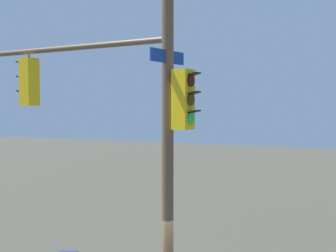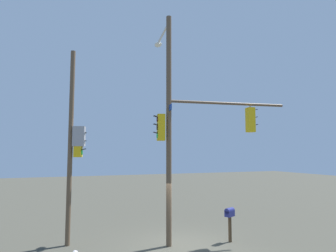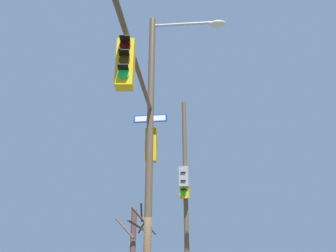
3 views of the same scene
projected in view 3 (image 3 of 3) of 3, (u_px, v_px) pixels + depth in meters
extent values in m
cylinder|color=brown|center=(150.00, 142.00, 9.59)|extent=(0.22, 0.22, 9.61)
cylinder|color=silver|center=(185.00, 24.00, 11.17)|extent=(2.37, 0.45, 0.10)
ellipsoid|color=silver|center=(217.00, 24.00, 11.05)|extent=(0.65, 0.44, 0.20)
cylinder|color=brown|center=(136.00, 64.00, 7.51)|extent=(0.91, 5.33, 0.12)
cube|color=yellow|center=(125.00, 64.00, 6.27)|extent=(0.38, 0.33, 1.10)
cylinder|color=#2F0403|center=(125.00, 46.00, 6.24)|extent=(0.22, 0.05, 0.22)
cube|color=black|center=(125.00, 39.00, 6.21)|extent=(0.22, 0.18, 0.06)
cylinder|color=#352504|center=(124.00, 60.00, 6.11)|extent=(0.22, 0.05, 0.22)
cube|color=black|center=(124.00, 53.00, 6.09)|extent=(0.22, 0.18, 0.06)
cylinder|color=#19D147|center=(123.00, 74.00, 5.99)|extent=(0.22, 0.05, 0.22)
cube|color=black|center=(123.00, 67.00, 5.96)|extent=(0.22, 0.18, 0.06)
cylinder|color=brown|center=(127.00, 39.00, 6.50)|extent=(0.04, 0.04, 0.15)
cube|color=yellow|center=(151.00, 145.00, 9.89)|extent=(0.41, 0.36, 1.10)
cylinder|color=#2F0403|center=(152.00, 137.00, 10.17)|extent=(0.22, 0.07, 0.22)
cube|color=black|center=(153.00, 134.00, 10.28)|extent=(0.23, 0.20, 0.06)
cylinder|color=#352504|center=(152.00, 147.00, 10.04)|extent=(0.22, 0.07, 0.22)
cube|color=black|center=(152.00, 144.00, 10.16)|extent=(0.23, 0.20, 0.06)
cylinder|color=#19D147|center=(152.00, 157.00, 9.92)|extent=(0.22, 0.07, 0.22)
cube|color=black|center=(152.00, 154.00, 10.03)|extent=(0.23, 0.20, 0.06)
cube|color=navy|center=(150.00, 119.00, 9.88)|extent=(1.09, 0.23, 0.24)
cube|color=white|center=(150.00, 118.00, 9.86)|extent=(0.98, 0.19, 0.18)
cylinder|color=brown|center=(186.00, 188.00, 12.93)|extent=(0.20, 0.20, 8.10)
cube|color=#99999E|center=(184.00, 177.00, 12.76)|extent=(0.50, 0.57, 0.84)
cube|color=yellow|center=(185.00, 185.00, 12.66)|extent=(0.43, 0.40, 1.10)
cylinder|color=#2F0403|center=(184.00, 176.00, 12.64)|extent=(0.22, 0.10, 0.22)
cube|color=black|center=(183.00, 173.00, 12.61)|extent=(0.25, 0.22, 0.06)
cylinder|color=#352504|center=(184.00, 184.00, 12.51)|extent=(0.22, 0.10, 0.22)
cube|color=black|center=(183.00, 181.00, 12.49)|extent=(0.25, 0.22, 0.06)
cylinder|color=#19D147|center=(184.00, 193.00, 12.39)|extent=(0.22, 0.10, 0.22)
cube|color=black|center=(183.00, 189.00, 12.36)|extent=(0.25, 0.22, 0.06)
cylinder|color=brown|center=(133.00, 245.00, 16.27)|extent=(0.30, 0.30, 3.65)
cylinder|color=brown|center=(125.00, 228.00, 16.08)|extent=(1.13, 1.03, 1.12)
cylinder|color=brown|center=(138.00, 227.00, 16.09)|extent=(1.22, 0.65, 0.72)
cylinder|color=brown|center=(141.00, 212.00, 16.89)|extent=(0.17, 0.89, 1.01)
cylinder|color=brown|center=(144.00, 221.00, 16.13)|extent=(1.44, 1.21, 1.37)
cylinder|color=brown|center=(145.00, 222.00, 17.05)|extent=(0.79, 1.29, 1.16)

